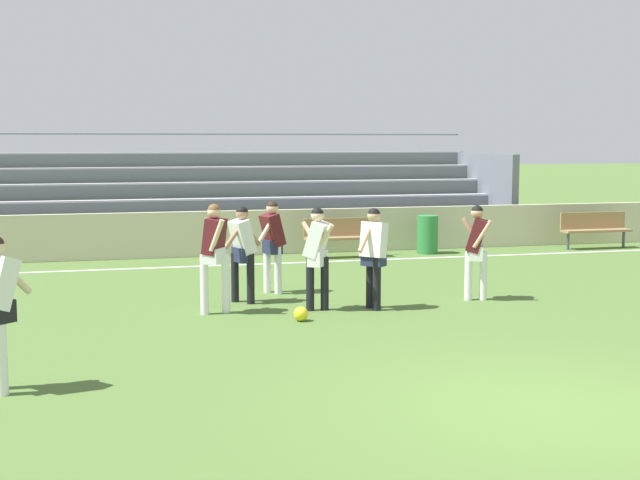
{
  "coord_description": "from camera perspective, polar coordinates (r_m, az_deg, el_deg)",
  "views": [
    {
      "loc": [
        -4.35,
        -7.61,
        2.7
      ],
      "look_at": [
        -0.67,
        6.68,
        0.98
      ],
      "focal_mm": 48.31,
      "sensor_mm": 36.0,
      "label": 1
    }
  ],
  "objects": [
    {
      "name": "ground_plane",
      "position": [
        9.17,
        14.89,
        -10.71
      ],
      "size": [
        160.0,
        160.0,
        0.0
      ],
      "primitive_type": "plane",
      "color": "#4C6B30"
    },
    {
      "name": "soccer_ball",
      "position": [
        12.93,
        -1.27,
        -4.91
      ],
      "size": [
        0.22,
        0.22,
        0.22
      ],
      "primitive_type": "sphere",
      "color": "yellow",
      "rests_on": "ground"
    },
    {
      "name": "field_line_sideline",
      "position": [
        19.05,
        -1.1,
        -1.49
      ],
      "size": [
        44.0,
        0.12,
        0.01
      ],
      "primitive_type": "cube",
      "color": "white",
      "rests_on": "ground"
    },
    {
      "name": "player_white_deep_cover",
      "position": [
        14.29,
        -5.16,
        -0.4
      ],
      "size": [
        0.71,
        0.48,
        1.61
      ],
      "color": "black",
      "rests_on": "ground"
    },
    {
      "name": "bench_far_right",
      "position": [
        19.88,
        1.51,
        0.42
      ],
      "size": [
        1.8,
        0.4,
        0.9
      ],
      "color": "#99754C",
      "rests_on": "ground"
    },
    {
      "name": "player_white_overlapping",
      "position": [
        13.72,
        3.58,
        -0.63
      ],
      "size": [
        0.68,
        0.51,
        1.63
      ],
      "color": "black",
      "rests_on": "ground"
    },
    {
      "name": "sideline_wall",
      "position": [
        20.5,
        -2.11,
        0.56
      ],
      "size": [
        48.0,
        0.16,
        1.06
      ],
      "primitive_type": "cube",
      "color": "beige",
      "rests_on": "ground"
    },
    {
      "name": "bench_near_bin",
      "position": [
        22.57,
        17.74,
        0.86
      ],
      "size": [
        1.8,
        0.4,
        0.9
      ],
      "color": "#99754C",
      "rests_on": "ground"
    },
    {
      "name": "trash_bin",
      "position": [
        20.68,
        7.13,
        0.37
      ],
      "size": [
        0.5,
        0.5,
        0.91
      ],
      "primitive_type": "cylinder",
      "color": "#2D7F3D",
      "rests_on": "ground"
    },
    {
      "name": "player_dark_dropping_back",
      "position": [
        13.44,
        -7.0,
        -0.54
      ],
      "size": [
        0.47,
        0.63,
        1.72
      ],
      "color": "white",
      "rests_on": "ground"
    },
    {
      "name": "player_dark_pressing_high",
      "position": [
        15.16,
        -3.17,
        0.08
      ],
      "size": [
        0.61,
        0.48,
        1.63
      ],
      "color": "white",
      "rests_on": "ground"
    },
    {
      "name": "bleacher_stand",
      "position": [
        22.6,
        -12.84,
        2.8
      ],
      "size": [
        20.16,
        4.11,
        2.9
      ],
      "color": "#B2B2B7",
      "rests_on": "ground"
    },
    {
      "name": "player_white_wide_right",
      "position": [
        13.6,
        -0.17,
        -0.65
      ],
      "size": [
        0.53,
        0.63,
        1.64
      ],
      "color": "black",
      "rests_on": "ground"
    },
    {
      "name": "player_dark_challenging",
      "position": [
        14.72,
        10.33,
        -0.28
      ],
      "size": [
        0.5,
        0.6,
        1.61
      ],
      "color": "white",
      "rests_on": "ground"
    }
  ]
}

